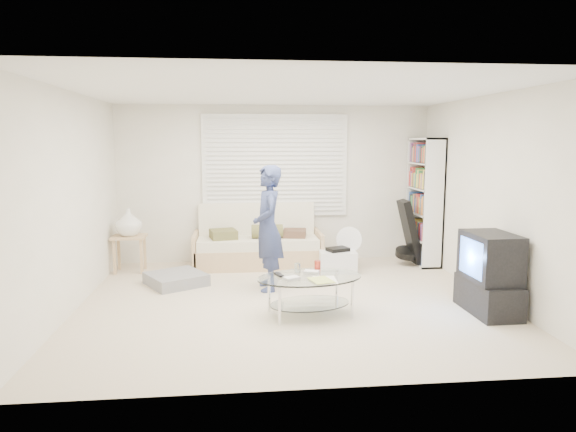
{
  "coord_description": "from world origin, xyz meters",
  "views": [
    {
      "loc": [
        -0.64,
        -6.0,
        1.92
      ],
      "look_at": [
        0.01,
        0.3,
        1.01
      ],
      "focal_mm": 32.0,
      "sensor_mm": 36.0,
      "label": 1
    }
  ],
  "objects": [
    {
      "name": "room_shell",
      "position": [
        0.0,
        0.48,
        1.63
      ],
      "size": [
        5.02,
        4.52,
        2.51
      ],
      "color": "silver",
      "rests_on": "ground"
    },
    {
      "name": "storage_bin",
      "position": [
        0.86,
        1.32,
        0.17
      ],
      "size": [
        0.56,
        0.41,
        0.38
      ],
      "color": "white",
      "rests_on": "ground"
    },
    {
      "name": "bookshelf",
      "position": [
        2.32,
        1.78,
        0.99
      ],
      "size": [
        0.31,
        0.84,
        1.99
      ],
      "color": "white",
      "rests_on": "ground"
    },
    {
      "name": "side_table",
      "position": [
        -2.22,
        1.69,
        0.71
      ],
      "size": [
        0.48,
        0.39,
        0.95
      ],
      "color": "tan",
      "rests_on": "ground"
    },
    {
      "name": "standing_person",
      "position": [
        -0.23,
        0.55,
        0.82
      ],
      "size": [
        0.43,
        0.62,
        1.63
      ],
      "primitive_type": "imported",
      "rotation": [
        0.0,
        0.0,
        -1.5
      ],
      "color": "navy",
      "rests_on": "ground"
    },
    {
      "name": "floor_fan",
      "position": [
        1.06,
        1.53,
        0.38
      ],
      "size": [
        0.41,
        0.27,
        0.66
      ],
      "color": "white",
      "rests_on": "ground"
    },
    {
      "name": "futon_sofa",
      "position": [
        -0.31,
        1.87,
        0.32
      ],
      "size": [
        1.97,
        0.8,
        0.96
      ],
      "color": "tan",
      "rests_on": "ground"
    },
    {
      "name": "coffee_table",
      "position": [
        0.17,
        -0.51,
        0.35
      ],
      "size": [
        1.3,
        0.95,
        0.56
      ],
      "color": "silver",
      "rests_on": "ground"
    },
    {
      "name": "ground",
      "position": [
        0.0,
        0.0,
        0.0
      ],
      "size": [
        5.0,
        5.0,
        0.0
      ],
      "primitive_type": "plane",
      "color": "beige",
      "rests_on": "ground"
    },
    {
      "name": "grey_floor_pillow",
      "position": [
        -1.46,
        0.9,
        0.08
      ],
      "size": [
        0.94,
        0.94,
        0.16
      ],
      "primitive_type": "cube",
      "rotation": [
        0.0,
        0.0,
        0.53
      ],
      "color": "slate",
      "rests_on": "ground"
    },
    {
      "name": "guitar_case",
      "position": [
        2.07,
        1.67,
        0.45
      ],
      "size": [
        0.41,
        0.38,
        1.01
      ],
      "color": "black",
      "rests_on": "ground"
    },
    {
      "name": "tv_unit",
      "position": [
        2.2,
        -0.64,
        0.44
      ],
      "size": [
        0.48,
        0.85,
        0.91
      ],
      "color": "black",
      "rests_on": "ground"
    },
    {
      "name": "window_blinds",
      "position": [
        0.0,
        2.2,
        1.55
      ],
      "size": [
        2.32,
        0.08,
        1.62
      ],
      "color": "silver",
      "rests_on": "ground"
    }
  ]
}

